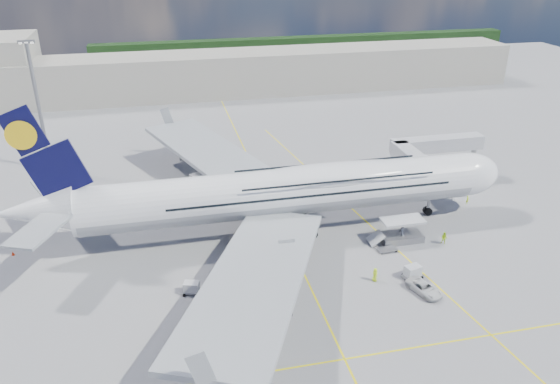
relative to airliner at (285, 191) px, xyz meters
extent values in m
plane|color=gray|center=(-0.26, -10.00, -6.87)|extent=(300.00, 300.00, 0.00)
cube|color=yellow|center=(-0.26, -10.00, -6.86)|extent=(0.25, 220.00, 0.01)
cube|color=yellow|center=(-0.26, -30.00, -6.86)|extent=(120.00, 0.25, 0.01)
cube|color=yellow|center=(13.74, 0.00, -6.86)|extent=(14.16, 99.06, 0.01)
cylinder|color=white|center=(-0.26, 0.00, -0.07)|extent=(62.00, 7.20, 7.20)
cylinder|color=#9EA0A5|center=(-0.26, 0.00, -0.22)|extent=(60.76, 7.13, 7.13)
ellipsoid|color=white|center=(7.74, 0.00, 1.91)|extent=(36.00, 6.84, 3.76)
ellipsoid|color=white|center=(30.74, 0.00, -0.07)|extent=(11.52, 7.20, 7.20)
ellipsoid|color=black|center=(33.98, 0.00, 0.53)|extent=(3.84, 4.16, 1.44)
cone|color=white|center=(-35.76, 0.00, 0.73)|extent=(10.00, 6.84, 6.84)
cube|color=#080833|center=(-33.76, 0.00, 9.53)|extent=(11.02, 0.46, 14.61)
cylinder|color=yellow|center=(-35.86, 0.00, 12.03)|extent=(4.00, 0.60, 4.00)
cube|color=#999EA3|center=(-8.26, 20.00, -1.27)|extent=(25.49, 39.15, 3.35)
cube|color=#999EA3|center=(-8.26, -20.00, -1.27)|extent=(25.49, 39.15, 3.35)
cylinder|color=#B7BABF|center=(-3.26, 12.50, -3.67)|extent=(5.20, 3.50, 3.50)
cylinder|color=#B7BABF|center=(-7.76, 23.00, -3.67)|extent=(5.20, 3.50, 3.50)
cylinder|color=#B7BABF|center=(-3.26, -12.50, -3.67)|extent=(5.20, 3.50, 3.50)
cylinder|color=#B7BABF|center=(-7.76, -23.00, -3.67)|extent=(5.20, 3.50, 3.50)
cylinder|color=gray|center=(24.74, 0.00, -4.67)|extent=(0.44, 0.44, 3.80)
cylinder|color=black|center=(24.74, 0.00, -6.22)|extent=(1.30, 0.90, 1.30)
cylinder|color=gray|center=(-0.26, 0.00, -4.67)|extent=(0.56, 0.56, 3.80)
cylinder|color=black|center=(-0.26, 3.20, -6.12)|extent=(1.50, 0.90, 1.50)
cube|color=#B7B7BC|center=(24.74, 8.60, 0.23)|extent=(3.00, 10.00, 2.60)
cube|color=#B7B7BC|center=(32.74, 13.60, 0.23)|extent=(18.00, 3.00, 2.60)
cylinder|color=gray|center=(26.74, 11.60, -3.32)|extent=(0.80, 0.80, 7.10)
cylinder|color=black|center=(26.74, 11.60, -6.42)|extent=(0.90, 0.80, 0.90)
cylinder|color=gray|center=(40.74, 13.60, -3.32)|extent=(1.00, 1.00, 7.10)
cube|color=gray|center=(40.74, 13.60, -6.47)|extent=(2.00, 2.00, 0.80)
cylinder|color=#B7B7BC|center=(24.74, 4.80, 0.23)|extent=(3.60, 3.60, 2.80)
cube|color=silver|center=(16.74, -7.10, -3.37)|extent=(6.50, 3.20, 0.35)
cube|color=gray|center=(16.74, -7.10, -6.32)|extent=(6.50, 3.20, 1.10)
cube|color=gray|center=(16.74, -7.10, -4.82)|extent=(0.22, 1.99, 3.00)
cylinder|color=black|center=(14.14, -8.30, -6.52)|extent=(0.70, 0.30, 0.70)
cube|color=silver|center=(12.54, -7.10, -5.87)|extent=(2.16, 2.60, 1.60)
cylinder|color=gray|center=(-40.26, 35.00, 5.63)|extent=(0.70, 0.70, 25.00)
cube|color=gray|center=(-40.26, 35.00, 18.33)|extent=(3.00, 0.40, 0.60)
cube|color=#B2AD9E|center=(-0.26, 85.00, -0.87)|extent=(180.00, 16.00, 12.00)
cube|color=#193814|center=(39.74, 130.00, -2.87)|extent=(160.00, 6.00, 8.00)
cube|color=gray|center=(-13.58, -19.41, -6.50)|extent=(3.43, 2.24, 0.19)
cylinder|color=black|center=(-14.85, -20.04, -6.64)|extent=(0.47, 0.19, 0.47)
cylinder|color=black|center=(-12.31, -18.77, -6.64)|extent=(0.47, 0.19, 0.47)
cube|color=silver|center=(-13.58, -19.41, -5.65)|extent=(2.58, 1.99, 1.59)
cube|color=gray|center=(-11.75, -10.37, -6.54)|extent=(2.85, 1.60, 0.17)
cylinder|color=black|center=(-12.87, -10.93, -6.66)|extent=(0.41, 0.17, 0.41)
cylinder|color=black|center=(-10.64, -9.81, -6.66)|extent=(0.41, 0.17, 0.41)
cube|color=gray|center=(-14.92, -21.92, -6.52)|extent=(3.09, 1.80, 0.18)
cylinder|color=black|center=(-16.11, -22.52, -6.65)|extent=(0.44, 0.18, 0.44)
cylinder|color=black|center=(-13.72, -21.32, -6.65)|extent=(0.44, 0.18, 0.44)
cube|color=silver|center=(-14.92, -21.92, -5.72)|extent=(2.29, 1.64, 1.49)
cube|color=gray|center=(-15.85, -13.77, -6.56)|extent=(2.97, 2.14, 0.16)
cylinder|color=black|center=(-16.92, -14.30, -6.67)|extent=(0.39, 0.16, 0.39)
cylinder|color=black|center=(-14.78, -13.23, -6.67)|extent=(0.39, 0.16, 0.39)
cube|color=silver|center=(-15.85, -13.77, -5.84)|extent=(2.26, 1.85, 1.34)
cube|color=gray|center=(14.04, -16.88, -6.53)|extent=(3.20, 2.20, 0.17)
cylinder|color=black|center=(12.88, -17.46, -6.65)|extent=(0.43, 0.17, 0.43)
cylinder|color=black|center=(15.21, -16.30, -6.65)|extent=(0.43, 0.17, 0.43)
cube|color=silver|center=(14.04, -16.88, -5.75)|extent=(2.42, 1.92, 1.46)
cube|color=gray|center=(13.45, -9.60, -6.53)|extent=(2.95, 1.70, 0.17)
cylinder|color=black|center=(12.30, -10.17, -6.66)|extent=(0.42, 0.17, 0.42)
cylinder|color=black|center=(14.59, -9.02, -6.66)|extent=(0.42, 0.17, 0.42)
cube|color=white|center=(-10.56, -11.60, -6.27)|extent=(2.47, 1.26, 1.11)
cube|color=black|center=(-10.56, -11.60, -5.58)|extent=(0.92, 1.08, 0.43)
cylinder|color=black|center=(-11.42, -12.07, -6.59)|extent=(0.55, 0.21, 0.55)
cylinder|color=black|center=(-9.71, -11.13, -6.59)|extent=(0.55, 0.21, 0.55)
cube|color=gray|center=(-10.72, 18.10, -6.01)|extent=(5.88, 4.35, 1.71)
cube|color=white|center=(-11.32, 18.10, -4.39)|extent=(4.63, 3.77, 1.88)
cube|color=white|center=(-8.59, 18.10, -5.24)|extent=(2.26, 2.45, 1.37)
cube|color=black|center=(-7.99, 18.10, -5.07)|extent=(0.89, 1.58, 0.77)
cylinder|color=black|center=(-8.84, 17.12, -6.40)|extent=(0.94, 0.30, 0.94)
cylinder|color=black|center=(-12.60, 19.08, -6.40)|extent=(0.94, 0.30, 0.94)
cube|color=#EF340C|center=(-11.32, 18.10, -4.99)|extent=(4.68, 3.82, 0.43)
cube|color=gray|center=(-11.15, 35.32, -5.77)|extent=(7.32, 3.20, 2.20)
cube|color=white|center=(-11.92, 35.32, -3.69)|extent=(5.47, 3.16, 2.41)
cube|color=white|center=(-8.41, 35.32, -4.78)|extent=(2.17, 2.67, 1.76)
cube|color=black|center=(-7.64, 35.32, -4.56)|extent=(0.34, 2.20, 0.99)
cylinder|color=black|center=(-8.74, 34.06, -6.26)|extent=(1.21, 0.38, 1.21)
cylinder|color=black|center=(-13.57, 36.59, -6.26)|extent=(1.21, 0.38, 1.21)
imported|color=silver|center=(13.99, -20.48, -6.15)|extent=(3.88, 5.66, 1.44)
imported|color=#B2DA16|center=(33.40, 2.12, -6.09)|extent=(0.67, 0.57, 1.56)
imported|color=#B3E117|center=(22.69, -9.54, -5.87)|extent=(1.23, 1.21, 1.99)
imported|color=#98E317|center=(-11.58, -17.68, -5.98)|extent=(0.61, 1.10, 1.77)
imported|color=#D1FF1A|center=(8.70, -16.43, -5.88)|extent=(0.83, 1.08, 1.97)
imported|color=#A8F619|center=(-8.44, -17.93, -5.88)|extent=(1.38, 0.93, 1.97)
cone|color=#EF340C|center=(29.36, 6.33, -6.56)|extent=(0.48, 0.48, 0.61)
cube|color=#EF340C|center=(29.36, 6.33, -6.85)|extent=(0.41, 0.41, 0.03)
cone|color=#EF340C|center=(-3.47, 6.01, -6.57)|extent=(0.47, 0.47, 0.60)
cube|color=#EF340C|center=(-3.47, 6.01, -6.85)|extent=(0.41, 0.41, 0.03)
cone|color=#EF340C|center=(-13.67, 18.17, -6.60)|extent=(0.42, 0.42, 0.53)
cube|color=#EF340C|center=(-13.67, 18.17, -6.85)|extent=(0.36, 0.36, 0.03)
cone|color=#EF340C|center=(-6.07, -21.15, -6.57)|extent=(0.47, 0.47, 0.60)
cube|color=#EF340C|center=(-6.07, -21.15, -6.85)|extent=(0.40, 0.40, 0.03)
cone|color=#EF340C|center=(-10.98, -17.81, -6.61)|extent=(0.41, 0.41, 0.52)
cube|color=#EF340C|center=(-10.98, -17.81, -6.85)|extent=(0.35, 0.35, 0.03)
cone|color=#EF340C|center=(-40.84, 1.67, -6.56)|extent=(0.48, 0.48, 0.61)
cube|color=#EF340C|center=(-40.84, 1.67, -6.85)|extent=(0.42, 0.42, 0.03)
camera|label=1|loc=(-17.74, -74.17, 35.87)|focal=35.00mm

